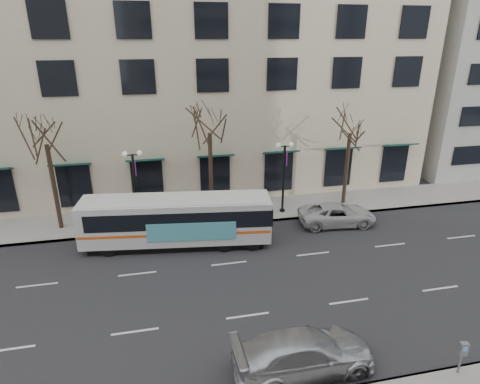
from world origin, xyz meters
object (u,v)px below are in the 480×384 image
object	(u,v)px
lamp_post_left	(135,185)
city_bus	(178,220)
tree_far_mid	(209,119)
white_pickup	(337,214)
lamp_post_right	(284,174)
pay_station	(463,351)
tree_far_left	(44,129)
silver_car	(304,353)
tree_far_right	(351,120)

from	to	relation	value
lamp_post_left	city_bus	xyz separation A→B (m)	(2.43, -3.07, -1.28)
tree_far_mid	white_pickup	bearing A→B (deg)	-20.75
lamp_post_right	white_pickup	world-z (taller)	lamp_post_right
lamp_post_left	white_pickup	bearing A→B (deg)	-10.64
lamp_post_left	city_bus	distance (m)	4.12
city_bus	white_pickup	world-z (taller)	city_bus
tree_far_mid	pay_station	xyz separation A→B (m)	(6.91, -16.10, -5.76)
tree_far_left	lamp_post_left	world-z (taller)	tree_far_left
silver_car	city_bus	bearing A→B (deg)	18.36
tree_far_mid	silver_car	bearing A→B (deg)	-84.70
tree_far_right	city_bus	distance (m)	13.93
tree_far_left	white_pickup	world-z (taller)	tree_far_left
tree_far_right	lamp_post_right	size ratio (longest dim) A/B	1.55
silver_car	white_pickup	world-z (taller)	silver_car
city_bus	silver_car	xyz separation A→B (m)	(3.92, -10.92, -0.87)
lamp_post_left	pay_station	size ratio (longest dim) A/B	3.79
city_bus	white_pickup	xyz separation A→B (m)	(10.62, 0.62, -0.95)
lamp_post_left	silver_car	size ratio (longest dim) A/B	0.95
tree_far_right	city_bus	bearing A→B (deg)	-163.70
lamp_post_left	white_pickup	world-z (taller)	lamp_post_left
tree_far_mid	lamp_post_right	distance (m)	6.41
silver_car	pay_station	world-z (taller)	silver_car
tree_far_left	pay_station	size ratio (longest dim) A/B	6.07
lamp_post_left	tree_far_left	bearing A→B (deg)	173.17
tree_far_mid	lamp_post_right	bearing A→B (deg)	-6.83
tree_far_mid	pay_station	bearing A→B (deg)	-66.77
lamp_post_left	tree_far_right	bearing A→B (deg)	2.29
white_pickup	pay_station	size ratio (longest dim) A/B	3.74
lamp_post_right	city_bus	size ratio (longest dim) A/B	0.46
tree_far_left	tree_far_mid	size ratio (longest dim) A/B	0.98
lamp_post_right	pay_station	distance (m)	15.72
pay_station	tree_far_mid	bearing A→B (deg)	122.20
tree_far_mid	city_bus	size ratio (longest dim) A/B	0.75
white_pickup	lamp_post_left	bearing A→B (deg)	84.84
white_pickup	tree_far_mid	bearing A→B (deg)	74.74
tree_far_left	city_bus	size ratio (longest dim) A/B	0.73
tree_far_right	city_bus	xyz separation A→B (m)	(-12.56, -3.67, -4.76)
lamp_post_right	silver_car	world-z (taller)	lamp_post_right
tree_far_left	silver_car	distance (m)	19.41
white_pickup	pay_station	distance (m)	13.11
tree_far_left	lamp_post_left	xyz separation A→B (m)	(5.01, -0.60, -3.75)
silver_car	white_pickup	size ratio (longest dim) A/B	1.06
tree_far_left	lamp_post_left	bearing A→B (deg)	-6.83
tree_far_right	white_pickup	xyz separation A→B (m)	(-1.95, -3.05, -5.71)
tree_far_left	pay_station	distance (m)	24.00
tree_far_mid	white_pickup	xyz separation A→B (m)	(8.05, -3.05, -6.19)
tree_far_left	tree_far_right	bearing A→B (deg)	0.00
tree_far_left	silver_car	size ratio (longest dim) A/B	1.53
tree_far_mid	lamp_post_left	bearing A→B (deg)	-173.15
tree_far_mid	lamp_post_left	size ratio (longest dim) A/B	1.64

